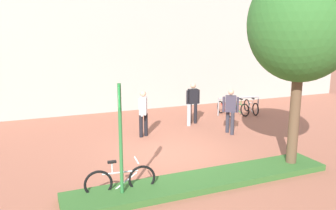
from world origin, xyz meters
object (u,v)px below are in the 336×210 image
Objects in this scene: parking_sign_post at (120,126)px; person_suited_navy at (193,100)px; bike_at_sign at (121,180)px; bike_rack_cluster at (238,107)px; tree_sidewalk at (302,24)px; person_suited_dark at (230,108)px; bollard_steel at (189,115)px; person_shirt_blue at (143,111)px.

person_suited_navy is (4.54, 5.48, -0.75)m from parking_sign_post.
bike_rack_cluster is at bearing 38.95° from bike_at_sign.
tree_sidewalk is 4.62m from person_suited_dark.
bollard_steel is at bearing 120.25° from person_suited_dark.
bike_rack_cluster is at bearing 68.74° from tree_sidewalk.
bike_rack_cluster is at bearing 12.46° from person_suited_navy.
person_suited_dark is at bearing -129.74° from bike_rack_cluster.
parking_sign_post is 2.97× the size of bollard_steel.
tree_sidewalk is at bearing -56.65° from person_shirt_blue.
person_suited_navy is at bearing 107.03° from person_suited_dark.
person_shirt_blue is (-2.91, 4.43, -2.98)m from tree_sidewalk.
person_suited_navy reaches higher than bike_rack_cluster.
parking_sign_post is 7.15m from person_suited_navy.
bike_at_sign is 0.98× the size of person_suited_navy.
tree_sidewalk is at bearing -111.26° from bike_rack_cluster.
person_suited_dark reaches higher than bike_at_sign.
person_suited_dark is (0.60, -1.95, 0.00)m from person_suited_navy.
tree_sidewalk is at bearing -0.01° from parking_sign_post.
bike_rack_cluster is at bearing 50.26° from person_suited_dark.
person_suited_dark reaches higher than bollard_steel.
bollard_steel is (4.16, 4.90, 0.10)m from bike_at_sign.
tree_sidewalk reaches higher than bollard_steel.
parking_sign_post is (-4.89, 0.00, -2.23)m from tree_sidewalk.
bike_rack_cluster is at bearing 17.40° from person_shirt_blue.
bollard_steel is at bearing -135.61° from person_suited_navy.
bike_at_sign is 6.94m from person_suited_navy.
tree_sidewalk reaches higher than bike_rack_cluster.
bollard_steel reaches higher than bike_rack_cluster.
person_suited_dark is 3.28m from person_shirt_blue.
bike_at_sign is (-4.86, 0.24, -3.61)m from tree_sidewalk.
person_suited_dark is (0.24, 3.53, -2.98)m from tree_sidewalk.
person_suited_dark is (5.13, 3.53, -0.75)m from parking_sign_post.
person_shirt_blue is at bearing 164.10° from person_suited_dark.
person_shirt_blue is at bearing 65.90° from parking_sign_post.
person_shirt_blue is at bearing 65.03° from bike_at_sign.
person_shirt_blue reaches higher than bike_at_sign.
parking_sign_post is 6.27m from person_suited_dark.
bike_rack_cluster is 2.86m from person_suited_navy.
bike_rack_cluster is (2.36, 6.08, -3.61)m from tree_sidewalk.
person_suited_navy and person_shirt_blue have the same top height.
person_suited_dark reaches higher than bike_rack_cluster.
bike_at_sign is 6.43m from bollard_steel.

